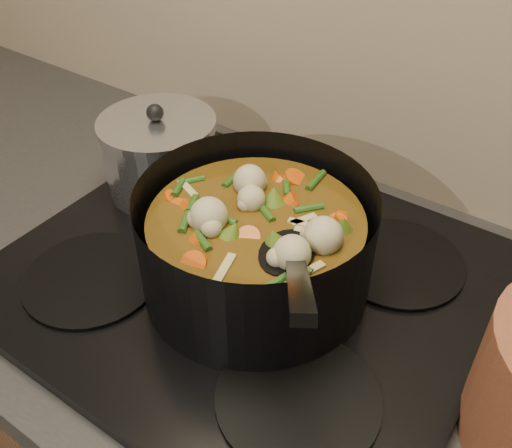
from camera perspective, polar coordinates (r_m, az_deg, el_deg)
The scene contains 3 objects.
stovetop at distance 0.78m, azimuth -0.91°, elevation -5.21°, with size 0.62×0.54×0.03m.
stockpot at distance 0.71m, azimuth 0.02°, elevation -2.13°, with size 0.38×0.38×0.21m.
saucepan at distance 0.90m, azimuth -9.55°, elevation 6.87°, with size 0.18×0.18×0.15m.
Camera 1 is at (0.32, 1.48, 1.47)m, focal length 40.00 mm.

